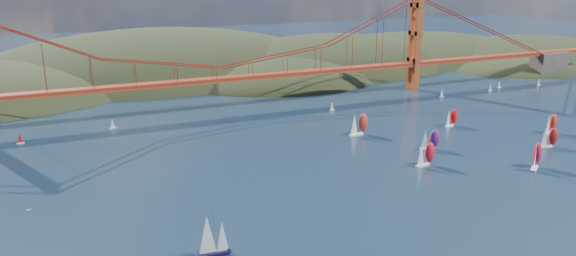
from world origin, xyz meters
The scene contains 18 objects.
headlands centered at (44.95, 278.29, -12.46)m, with size 725.00×225.00×96.00m.
bridge centered at (-1.75, 180.00, 32.23)m, with size 552.00×12.00×55.00m.
sloop_navy centered at (-52.32, 30.57, 5.55)m, with size 8.21×4.80×12.58m.
racer_0 centered at (39.99, 63.62, 4.72)m, with size 8.88×4.31×10.00m.
racer_1 centered at (74.99, 44.30, 5.14)m, with size 9.42×7.94×10.88m.
racer_2 centered at (100.22, 60.95, 4.48)m, with size 8.37×3.80×9.48m.
racer_3 centered at (85.12, 103.01, 4.23)m, with size 7.98×4.51×8.95m.
racer_4 centered at (117.72, 75.37, 4.67)m, with size 8.82×4.98×9.88m.
racer_5 centered at (38.43, 108.61, 5.12)m, with size 9.59×4.48×10.83m.
racer_rwb centered at (54.16, 79.11, 4.42)m, with size 8.36×4.75×9.36m.
distant_boat_2 centered at (-97.86, 156.34, 2.41)m, with size 3.00×2.00×4.70m.
distant_boat_3 centered at (-59.22, 164.17, 2.41)m, with size 3.00×2.00×4.70m.
distant_boat_4 centered at (122.16, 154.82, 2.41)m, with size 3.00×2.00×4.70m.
distant_boat_5 centered at (159.56, 156.00, 2.41)m, with size 3.00×2.00×4.70m.
distant_boat_6 centered at (171.04, 160.54, 2.41)m, with size 3.00×2.00×4.70m.
distant_boat_7 centered at (199.03, 155.77, 2.41)m, with size 3.00×2.00×4.70m.
distant_boat_8 centered at (49.05, 152.26, 2.41)m, with size 3.00×2.00×4.70m.
gull centered at (-92.62, 17.97, 25.48)m, with size 0.90×0.25×0.17m.
Camera 1 is at (-88.03, -95.45, 71.09)m, focal length 35.00 mm.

